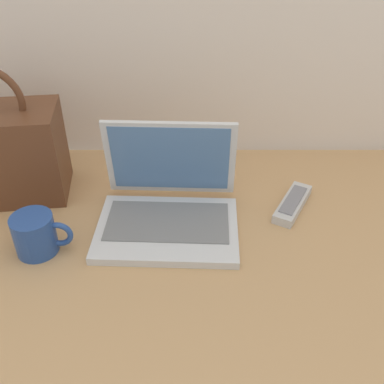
{
  "coord_description": "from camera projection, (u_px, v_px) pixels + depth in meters",
  "views": [
    {
      "loc": [
        -0.05,
        -0.75,
        0.68
      ],
      "look_at": [
        -0.05,
        0.0,
        0.15
      ],
      "focal_mm": 42.22,
      "sensor_mm": 36.0,
      "label": 1
    }
  ],
  "objects": [
    {
      "name": "coffee_mug",
      "position": [
        36.0,
        234.0,
        0.93
      ],
      "size": [
        0.12,
        0.09,
        0.09
      ],
      "color": "#26478C",
      "rests_on": "desk"
    },
    {
      "name": "laptop",
      "position": [
        169.0,
        204.0,
        1.01
      ],
      "size": [
        0.32,
        0.27,
        0.22
      ],
      "color": "silver",
      "rests_on": "desk"
    },
    {
      "name": "remote_control_near",
      "position": [
        293.0,
        204.0,
        1.07
      ],
      "size": [
        0.12,
        0.16,
        0.02
      ],
      "color": "#B7B7B7",
      "rests_on": "desk"
    },
    {
      "name": "desk",
      "position": [
        216.0,
        242.0,
        1.0
      ],
      "size": [
        1.6,
        0.76,
        0.03
      ],
      "color": "tan",
      "rests_on": "ground"
    }
  ]
}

